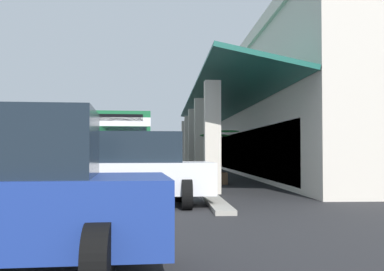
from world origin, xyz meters
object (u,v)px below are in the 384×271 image
at_px(parked_suv_white, 121,168).
at_px(potted_palm, 218,169).
at_px(pedestrian, 100,166).
at_px(transit_bus, 119,143).

xyz_separation_m(parked_suv_white, potted_palm, (-8.46, 3.52, -0.34)).
bearing_deg(parked_suv_white, pedestrian, -166.47).
relative_size(transit_bus, pedestrian, 7.01).
distance_m(transit_bus, parked_suv_white, 12.32).
bearing_deg(transit_bus, potted_palm, 51.30).
height_order(transit_bus, potted_palm, transit_bus).
height_order(parked_suv_white, pedestrian, parked_suv_white).
height_order(parked_suv_white, potted_palm, potted_palm).
relative_size(pedestrian, potted_palm, 0.67).
xyz_separation_m(pedestrian, potted_palm, (-3.47, 4.72, -0.23)).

